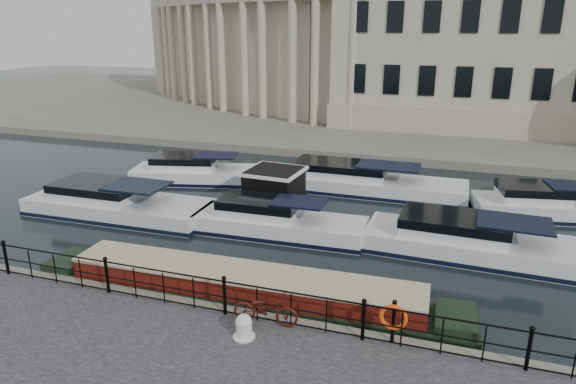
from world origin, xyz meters
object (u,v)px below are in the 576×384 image
object	(u,v)px
mooring_bollard	(244,327)
bicycle	(266,309)
life_ring_post	(393,318)
narrowboat	(243,294)
harbour_hut	(274,194)

from	to	relation	value
mooring_bollard	bicycle	bearing A→B (deg)	67.10
bicycle	mooring_bollard	xyz separation A→B (m)	(-0.33, -0.77, -0.16)
life_ring_post	narrowboat	size ratio (longest dim) A/B	0.09
bicycle	mooring_bollard	bearing A→B (deg)	150.95
life_ring_post	harbour_hut	size ratio (longest dim) A/B	0.33
narrowboat	life_ring_post	bearing A→B (deg)	-17.98
bicycle	mooring_bollard	size ratio (longest dim) A/B	2.69
bicycle	mooring_bollard	distance (m)	0.85
mooring_bollard	harbour_hut	xyz separation A→B (m)	(-2.98, 10.65, 0.08)
life_ring_post	narrowboat	bearing A→B (deg)	163.77
narrowboat	harbour_hut	bearing A→B (deg)	101.29
narrowboat	harbour_hut	world-z (taller)	harbour_hut
harbour_hut	mooring_bollard	bearing A→B (deg)	-69.99
mooring_bollard	narrowboat	world-z (taller)	mooring_bollard
bicycle	life_ring_post	distance (m)	3.48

